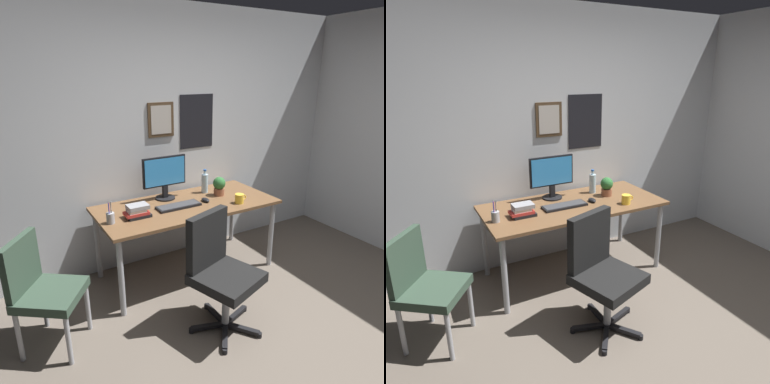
# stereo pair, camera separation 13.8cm
# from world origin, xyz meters

# --- Properties ---
(ground_plane) EXTENTS (5.28, 5.28, 0.00)m
(ground_plane) POSITION_xyz_m (0.00, 0.00, 0.00)
(ground_plane) COLOR #60564C
(wall_back) EXTENTS (4.40, 0.10, 2.60)m
(wall_back) POSITION_xyz_m (0.00, 2.15, 1.30)
(wall_back) COLOR silver
(wall_back) RESTS_ON ground_plane
(desk) EXTENTS (1.75, 0.80, 0.74)m
(desk) POSITION_xyz_m (-0.08, 1.67, 0.67)
(desk) COLOR brown
(desk) RESTS_ON ground_plane
(office_chair) EXTENTS (0.58, 0.60, 0.95)m
(office_chair) POSITION_xyz_m (-0.27, 0.84, 0.53)
(office_chair) COLOR black
(office_chair) RESTS_ON ground_plane
(side_chair) EXTENTS (0.59, 0.59, 0.88)m
(side_chair) POSITION_xyz_m (-1.50, 1.30, 0.50)
(side_chair) COLOR #334738
(side_chair) RESTS_ON ground_plane
(monitor) EXTENTS (0.46, 0.20, 0.43)m
(monitor) POSITION_xyz_m (-0.20, 1.91, 0.98)
(monitor) COLOR black
(monitor) RESTS_ON desk
(keyboard) EXTENTS (0.43, 0.15, 0.03)m
(keyboard) POSITION_xyz_m (-0.19, 1.63, 0.76)
(keyboard) COLOR black
(keyboard) RESTS_ON desk
(computer_mouse) EXTENTS (0.06, 0.11, 0.04)m
(computer_mouse) POSITION_xyz_m (0.11, 1.63, 0.76)
(computer_mouse) COLOR black
(computer_mouse) RESTS_ON desk
(water_bottle) EXTENTS (0.07, 0.07, 0.25)m
(water_bottle) POSITION_xyz_m (0.25, 1.87, 0.85)
(water_bottle) COLOR silver
(water_bottle) RESTS_ON desk
(coffee_mug_near) EXTENTS (0.13, 0.09, 0.09)m
(coffee_mug_near) POSITION_xyz_m (0.37, 1.43, 0.79)
(coffee_mug_near) COLOR yellow
(coffee_mug_near) RESTS_ON desk
(potted_plant) EXTENTS (0.13, 0.13, 0.19)m
(potted_plant) POSITION_xyz_m (0.33, 1.72, 0.85)
(potted_plant) COLOR brown
(potted_plant) RESTS_ON desk
(pen_cup) EXTENTS (0.07, 0.07, 0.20)m
(pen_cup) POSITION_xyz_m (-0.87, 1.59, 0.80)
(pen_cup) COLOR #9EA0A5
(pen_cup) RESTS_ON desk
(book_stack_left) EXTENTS (0.23, 0.13, 0.12)m
(book_stack_left) POSITION_xyz_m (-0.62, 1.60, 0.80)
(book_stack_left) COLOR black
(book_stack_left) RESTS_ON desk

